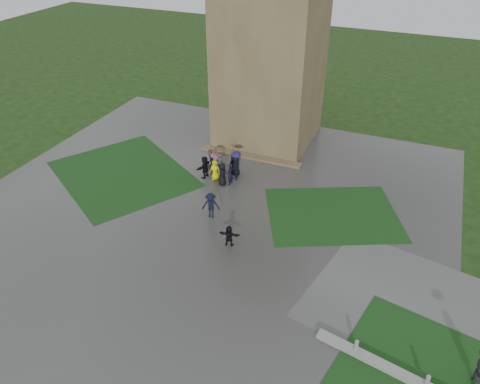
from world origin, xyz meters
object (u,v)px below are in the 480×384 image
at_px(bench, 214,163).
at_px(pedestrian_near, 229,236).
at_px(tower, 271,39).

xyz_separation_m(bench, pedestrian_near, (5.27, -8.87, 0.33)).
bearing_deg(bench, pedestrian_near, -63.44).
relative_size(tower, bench, 12.94).
distance_m(tower, bench, 11.34).
height_order(tower, bench, tower).
relative_size(tower, pedestrian_near, 12.17).
bearing_deg(tower, bench, -106.86).
distance_m(tower, pedestrian_near, 18.24).
bearing_deg(bench, tower, 68.96).
bearing_deg(pedestrian_near, tower, -87.93).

